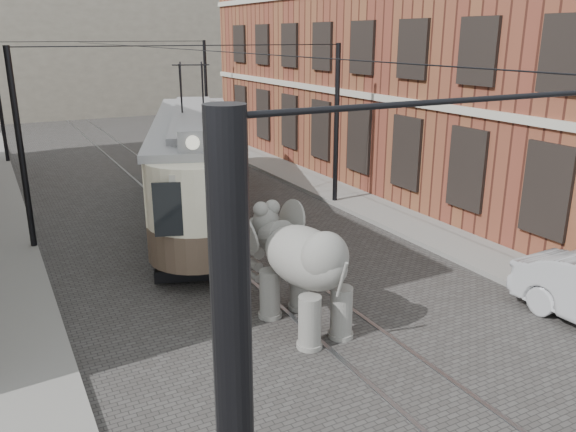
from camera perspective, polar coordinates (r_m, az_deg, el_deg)
ground at (r=15.11m, az=0.09°, el=-7.01°), size 120.00×120.00×0.00m
tram_rails at (r=15.10m, az=0.09°, el=-6.97°), size 1.54×80.00×0.02m
sidewalk_right at (r=18.46m, az=16.79°, el=-2.89°), size 2.00×60.00×0.15m
sidewalk_left at (r=13.63m, az=-25.37°, el=-11.36°), size 2.00×60.00×0.15m
brick_building at (r=27.41m, az=12.16°, el=16.55°), size 8.00×26.00×12.00m
distant_block at (r=52.54m, az=-21.84°, el=17.09°), size 28.00×10.00×14.00m
catenary at (r=18.53m, az=-7.79°, el=7.18°), size 11.00×30.20×6.00m
tram at (r=21.05m, az=-9.26°, el=7.42°), size 6.99×13.61×5.33m
elephant at (r=12.65m, az=1.65°, el=-5.70°), size 2.63×4.36×2.57m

